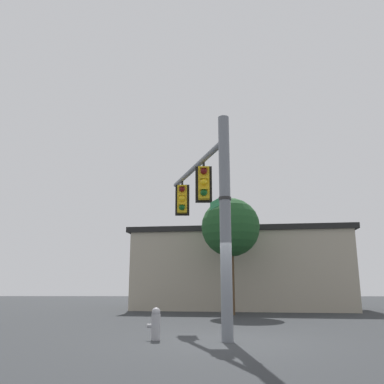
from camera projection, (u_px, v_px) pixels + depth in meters
ground_plane at (228, 342)px, 10.10m from camera, size 80.00×80.00×0.00m
signal_pole at (225, 222)px, 10.79m from camera, size 0.31×0.31×6.11m
mast_arm at (195, 167)px, 13.83m from camera, size 1.82×5.18×0.18m
traffic_light_nearest_pole at (204, 183)px, 12.80m from camera, size 0.54×0.49×1.31m
traffic_light_mid_inner at (182, 199)px, 15.21m from camera, size 0.54×0.49×1.31m
street_name_sign at (221, 201)px, 11.20m from camera, size 0.55×1.30×0.22m
storefront_building at (241, 269)px, 24.45m from camera, size 13.44×8.56×4.61m
tree_by_storefront at (231, 228)px, 19.93m from camera, size 2.91×2.91×5.67m
fire_hydrant at (156, 324)px, 10.52m from camera, size 0.35×0.24×0.82m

